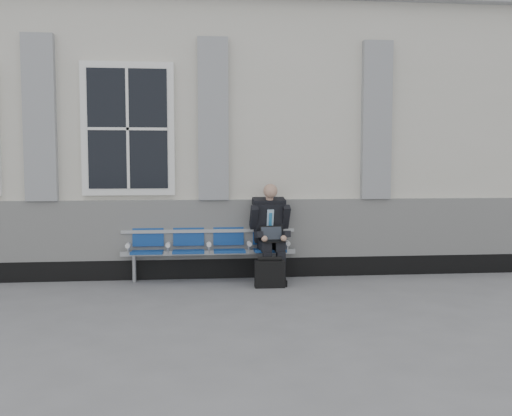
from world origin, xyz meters
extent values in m
plane|color=slate|center=(0.00, 0.00, 0.00)|extent=(70.00, 70.00, 0.00)
cube|color=beige|center=(0.00, 3.50, 2.10)|extent=(14.00, 4.00, 4.20)
cube|color=gray|center=(0.00, 3.50, 4.32)|extent=(14.40, 4.40, 0.24)
cube|color=black|center=(0.00, 1.47, 0.15)|extent=(14.00, 0.10, 0.30)
cube|color=silver|center=(0.00, 1.46, 0.75)|extent=(14.00, 0.08, 0.90)
cube|color=gray|center=(-0.90, 1.44, 2.40)|extent=(0.45, 0.14, 2.40)
cube|color=gray|center=(1.60, 1.44, 2.40)|extent=(0.45, 0.14, 2.40)
cube|color=gray|center=(4.10, 1.44, 2.40)|extent=(0.45, 0.14, 2.40)
cube|color=white|center=(0.35, 1.46, 2.25)|extent=(1.35, 0.10, 1.95)
cube|color=black|center=(0.35, 1.41, 2.25)|extent=(1.15, 0.02, 1.75)
cube|color=#9EA0A3|center=(1.52, 1.30, 0.42)|extent=(2.60, 0.07, 0.07)
cube|color=#9EA0A3|center=(1.52, 1.42, 0.73)|extent=(2.60, 0.05, 0.05)
cylinder|color=#9EA0A3|center=(0.42, 1.30, 0.20)|extent=(0.06, 0.06, 0.39)
cylinder|color=#9EA0A3|center=(2.62, 1.30, 0.20)|extent=(0.06, 0.06, 0.39)
cube|color=navy|center=(0.62, 1.22, 0.45)|extent=(0.46, 0.42, 0.07)
cube|color=navy|center=(0.62, 1.43, 0.71)|extent=(0.46, 0.10, 0.40)
cube|color=navy|center=(1.22, 1.22, 0.45)|extent=(0.46, 0.42, 0.07)
cube|color=navy|center=(1.22, 1.43, 0.71)|extent=(0.46, 0.10, 0.40)
cube|color=navy|center=(1.82, 1.22, 0.45)|extent=(0.46, 0.42, 0.07)
cube|color=navy|center=(1.82, 1.43, 0.71)|extent=(0.46, 0.10, 0.40)
cube|color=navy|center=(2.42, 1.22, 0.45)|extent=(0.46, 0.42, 0.07)
cube|color=navy|center=(2.42, 1.43, 0.71)|extent=(0.46, 0.10, 0.40)
cylinder|color=white|center=(0.34, 1.25, 0.55)|extent=(0.07, 0.12, 0.07)
cylinder|color=white|center=(0.92, 1.25, 0.55)|extent=(0.07, 0.12, 0.07)
cylinder|color=white|center=(1.52, 1.25, 0.55)|extent=(0.07, 0.12, 0.07)
cylinder|color=white|center=(2.12, 1.25, 0.55)|extent=(0.07, 0.12, 0.07)
cylinder|color=white|center=(2.70, 1.25, 0.55)|extent=(0.07, 0.12, 0.07)
cube|color=black|center=(2.35, 0.83, 0.05)|extent=(0.13, 0.27, 0.09)
cube|color=black|center=(2.55, 0.85, 0.05)|extent=(0.13, 0.27, 0.09)
cube|color=black|center=(2.35, 0.89, 0.25)|extent=(0.13, 0.14, 0.47)
cube|color=black|center=(2.55, 0.91, 0.25)|extent=(0.13, 0.14, 0.47)
cube|color=black|center=(2.33, 1.11, 0.54)|extent=(0.17, 0.46, 0.14)
cube|color=black|center=(2.53, 1.13, 0.54)|extent=(0.17, 0.46, 0.14)
cube|color=black|center=(2.42, 1.32, 0.87)|extent=(0.44, 0.37, 0.63)
cube|color=#AACBE0|center=(2.43, 1.20, 0.89)|extent=(0.11, 0.10, 0.36)
cube|color=teal|center=(2.43, 1.19, 0.87)|extent=(0.05, 0.08, 0.30)
cube|color=black|center=(2.42, 1.29, 1.17)|extent=(0.49, 0.27, 0.14)
cylinder|color=tan|center=(2.43, 1.24, 1.24)|extent=(0.11, 0.11, 0.10)
sphere|color=tan|center=(2.43, 1.18, 1.34)|extent=(0.21, 0.21, 0.21)
cube|color=black|center=(2.19, 1.20, 0.95)|extent=(0.12, 0.29, 0.37)
cube|color=black|center=(2.67, 1.24, 0.95)|extent=(0.12, 0.29, 0.37)
cube|color=black|center=(2.24, 1.03, 0.71)|extent=(0.11, 0.32, 0.14)
cube|color=black|center=(2.64, 1.05, 0.71)|extent=(0.11, 0.32, 0.14)
sphere|color=tan|center=(2.31, 0.89, 0.67)|extent=(0.09, 0.09, 0.09)
sphere|color=tan|center=(2.59, 0.91, 0.67)|extent=(0.09, 0.09, 0.09)
cube|color=black|center=(2.44, 0.98, 0.62)|extent=(0.34, 0.25, 0.02)
cube|color=black|center=(2.44, 1.10, 0.73)|extent=(0.34, 0.11, 0.21)
cube|color=black|center=(2.44, 1.09, 0.73)|extent=(0.30, 0.09, 0.18)
cube|color=black|center=(2.37, 0.74, 0.19)|extent=(0.43, 0.19, 0.38)
cylinder|color=black|center=(2.37, 0.74, 0.40)|extent=(0.34, 0.08, 0.07)
camera|label=1|loc=(1.37, -7.14, 1.76)|focal=40.00mm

